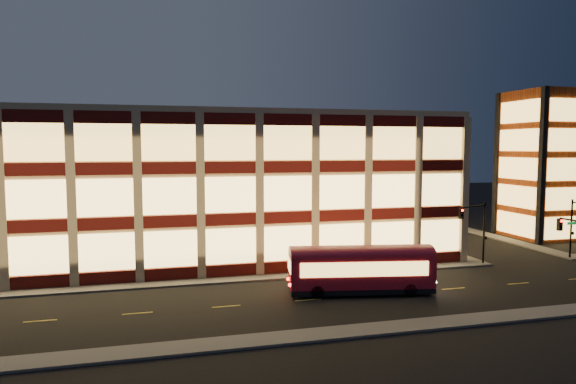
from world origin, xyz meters
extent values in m
plane|color=black|center=(0.00, 0.00, 0.00)|extent=(200.00, 200.00, 0.00)
cube|color=#514F4C|center=(-3.00, 1.00, 0.07)|extent=(54.00, 2.00, 0.15)
cube|color=#514F4C|center=(23.00, 17.00, 0.07)|extent=(2.00, 30.00, 0.15)
cube|color=#514F4C|center=(34.00, 17.00, 0.07)|extent=(2.00, 30.00, 0.15)
cube|color=#514F4C|center=(0.00, -13.00, 0.07)|extent=(100.00, 2.00, 0.15)
cube|color=tan|center=(-3.00, 17.00, 7.00)|extent=(50.00, 30.00, 14.00)
cube|color=tan|center=(-3.00, 17.00, 14.25)|extent=(50.40, 30.40, 0.50)
cube|color=#470C0A|center=(-3.00, 1.88, 0.65)|extent=(50.10, 0.25, 1.00)
cube|color=#EFC064|center=(-3.00, 1.90, 2.75)|extent=(49.00, 0.20, 3.00)
cube|color=#470C0A|center=(22.12, 17.00, 0.65)|extent=(0.25, 30.10, 1.00)
cube|color=#EFC064|center=(22.10, 17.00, 2.75)|extent=(0.20, 29.00, 3.00)
cube|color=#470C0A|center=(-3.00, 1.88, 5.05)|extent=(50.10, 0.25, 1.00)
cube|color=#EFC064|center=(-3.00, 1.90, 7.15)|extent=(49.00, 0.20, 3.00)
cube|color=#470C0A|center=(22.12, 17.00, 5.05)|extent=(0.25, 30.10, 1.00)
cube|color=#EFC064|center=(22.10, 17.00, 7.15)|extent=(0.20, 29.00, 3.00)
cube|color=#470C0A|center=(-3.00, 1.88, 9.45)|extent=(50.10, 0.25, 1.00)
cube|color=#EFC064|center=(-3.00, 1.90, 11.55)|extent=(49.00, 0.20, 3.00)
cube|color=#470C0A|center=(22.12, 17.00, 9.45)|extent=(0.25, 30.10, 1.00)
cube|color=#EFC064|center=(22.10, 17.00, 11.55)|extent=(0.20, 29.00, 3.00)
cube|color=#8C3814|center=(40.00, 12.00, 9.00)|extent=(8.00, 8.00, 18.00)
cube|color=black|center=(36.00, 8.00, 9.00)|extent=(0.60, 0.60, 18.00)
cube|color=black|center=(36.00, 16.00, 9.00)|extent=(0.60, 0.60, 18.00)
cube|color=black|center=(44.00, 16.00, 9.00)|extent=(0.60, 0.60, 18.00)
cube|color=#FFC359|center=(40.00, 7.92, 1.80)|extent=(6.60, 0.16, 2.60)
cube|color=#FFC359|center=(35.92, 12.00, 1.80)|extent=(0.16, 6.60, 2.60)
cube|color=#FFC359|center=(40.00, 7.92, 5.20)|extent=(6.60, 0.16, 2.60)
cube|color=#FFC359|center=(35.92, 12.00, 5.20)|extent=(0.16, 6.60, 2.60)
cube|color=#FFC359|center=(40.00, 7.92, 8.60)|extent=(6.60, 0.16, 2.60)
cube|color=#FFC359|center=(35.92, 12.00, 8.60)|extent=(0.16, 6.60, 2.60)
cube|color=#FFC359|center=(40.00, 7.92, 12.00)|extent=(6.60, 0.16, 2.60)
cube|color=#FFC359|center=(35.92, 12.00, 12.00)|extent=(0.16, 6.60, 2.60)
cube|color=#FFC359|center=(40.00, 7.92, 15.40)|extent=(6.60, 0.16, 2.60)
cube|color=#FFC359|center=(35.92, 12.00, 15.40)|extent=(0.16, 6.60, 2.60)
cylinder|color=black|center=(23.50, 0.80, 3.00)|extent=(0.18, 0.18, 6.00)
cylinder|color=black|center=(21.75, 0.05, 5.70)|extent=(3.56, 1.63, 0.14)
cube|color=black|center=(20.00, -0.70, 5.20)|extent=(0.32, 0.32, 0.95)
sphere|color=#FF0C05|center=(20.00, -0.88, 5.50)|extent=(0.20, 0.20, 0.20)
cube|color=black|center=(23.50, 0.60, 2.60)|extent=(0.25, 0.18, 0.28)
cylinder|color=black|center=(33.50, 0.80, 3.00)|extent=(0.18, 0.18, 6.00)
cube|color=black|center=(33.50, 0.60, 2.60)|extent=(0.25, 0.18, 0.28)
cube|color=#0C7226|center=(33.50, 0.65, 3.60)|extent=(1.20, 0.06, 0.28)
cube|color=black|center=(23.50, -8.50, 5.20)|extent=(0.32, 0.32, 0.95)
sphere|color=#FF0C05|center=(23.50, -8.68, 5.50)|extent=(0.20, 0.20, 0.20)
cube|color=maroon|center=(8.41, -5.28, 1.85)|extent=(11.21, 4.64, 2.51)
cube|color=black|center=(8.41, -5.28, 0.38)|extent=(11.21, 4.64, 0.38)
cylinder|color=black|center=(4.77, -5.83, 0.49)|extent=(1.02, 0.50, 0.98)
cylinder|color=black|center=(5.20, -3.47, 0.49)|extent=(1.02, 0.50, 0.98)
cylinder|color=black|center=(11.63, -7.09, 0.49)|extent=(1.02, 0.50, 0.98)
cylinder|color=black|center=(12.06, -4.73, 0.49)|extent=(1.02, 0.50, 0.98)
cube|color=#FFC359|center=(8.16, -6.65, 2.18)|extent=(9.44, 1.78, 1.09)
cube|color=#FFC359|center=(8.66, -3.91, 2.18)|extent=(9.44, 1.78, 1.09)
camera|label=1|loc=(-6.68, -41.09, 11.14)|focal=32.00mm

